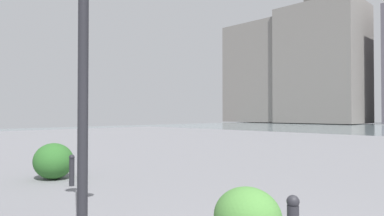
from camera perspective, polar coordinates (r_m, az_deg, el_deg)
building_annex at (r=71.71m, az=20.91°, el=6.86°), size 15.12×11.55×24.95m
building_highrise at (r=80.16m, az=12.53°, el=5.46°), size 14.54×14.73×21.41m
lamppost at (r=4.95m, az=-17.70°, el=11.11°), size 0.98×0.28×4.11m
bollard_mid at (r=8.66m, az=-19.44°, el=-9.65°), size 0.13×0.13×0.74m
shrub_round at (r=9.71m, az=-22.13°, el=-8.21°), size 1.10×0.99×0.93m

